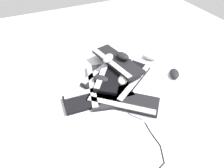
% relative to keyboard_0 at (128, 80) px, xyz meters
% --- Properties ---
extents(ground_plane, '(3.20, 3.20, 0.00)m').
position_rel_keyboard_0_xyz_m(ground_plane, '(-0.19, -0.10, -0.01)').
color(ground_plane, silver).
extents(keyboard_0, '(0.45, 0.37, 0.03)m').
position_rel_keyboard_0_xyz_m(keyboard_0, '(0.00, 0.00, 0.00)').
color(keyboard_0, black).
rests_on(keyboard_0, ground).
extents(keyboard_1, '(0.45, 0.36, 0.03)m').
position_rel_keyboard_0_xyz_m(keyboard_1, '(-0.09, 0.15, 0.00)').
color(keyboard_1, black).
rests_on(keyboard_1, ground).
extents(keyboard_2, '(0.26, 0.46, 0.03)m').
position_rel_keyboard_0_xyz_m(keyboard_2, '(-0.20, 0.04, 0.00)').
color(keyboard_2, '#232326').
rests_on(keyboard_2, ground).
extents(keyboard_3, '(0.45, 0.18, 0.03)m').
position_rel_keyboard_0_xyz_m(keyboard_3, '(-0.25, -0.06, 0.00)').
color(keyboard_3, black).
rests_on(keyboard_3, ground).
extents(keyboard_4, '(0.43, 0.40, 0.03)m').
position_rel_keyboard_0_xyz_m(keyboard_4, '(-0.12, -0.16, 0.00)').
color(keyboard_4, black).
rests_on(keyboard_4, ground).
extents(keyboard_5, '(0.38, 0.44, 0.03)m').
position_rel_keyboard_0_xyz_m(keyboard_5, '(-0.08, 0.10, 0.03)').
color(keyboard_5, black).
rests_on(keyboard_5, keyboard_1).
extents(keyboard_6, '(0.24, 0.46, 0.03)m').
position_rel_keyboard_0_xyz_m(keyboard_6, '(-0.01, 0.16, 0.06)').
color(keyboard_6, black).
rests_on(keyboard_6, keyboard_5).
extents(mouse_0, '(0.12, 0.13, 0.04)m').
position_rel_keyboard_0_xyz_m(mouse_0, '(0.28, 0.18, 0.01)').
color(mouse_0, '#B7B7BC').
rests_on(mouse_0, ground).
extents(mouse_1, '(0.10, 0.12, 0.04)m').
position_rel_keyboard_0_xyz_m(mouse_1, '(0.04, 0.16, 0.10)').
color(mouse_1, black).
rests_on(mouse_1, keyboard_6).
extents(mouse_2, '(0.12, 0.13, 0.04)m').
position_rel_keyboard_0_xyz_m(mouse_2, '(-0.18, 0.05, 0.04)').
color(mouse_2, black).
rests_on(mouse_2, keyboard_2).
extents(mouse_3, '(0.12, 0.12, 0.04)m').
position_rel_keyboard_0_xyz_m(mouse_3, '(-0.05, -0.01, 0.04)').
color(mouse_3, silver).
rests_on(mouse_3, keyboard_0).
extents(mouse_4, '(0.11, 0.13, 0.04)m').
position_rel_keyboard_0_xyz_m(mouse_4, '(0.33, -0.08, 0.01)').
color(mouse_4, black).
rests_on(mouse_4, ground).
extents(mouse_5, '(0.09, 0.12, 0.04)m').
position_rel_keyboard_0_xyz_m(mouse_5, '(0.05, 0.03, 0.04)').
color(mouse_5, black).
rests_on(mouse_5, keyboard_0).
extents(mouse_6, '(0.12, 0.12, 0.04)m').
position_rel_keyboard_0_xyz_m(mouse_6, '(-0.07, 0.18, 0.10)').
color(mouse_6, '#B7B7BC').
rests_on(mouse_6, keyboard_6).
extents(cable_1, '(0.21, 0.81, 0.01)m').
position_rel_keyboard_0_xyz_m(cable_1, '(-0.05, 0.08, -0.01)').
color(cable_1, '#59595B').
rests_on(cable_1, ground).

